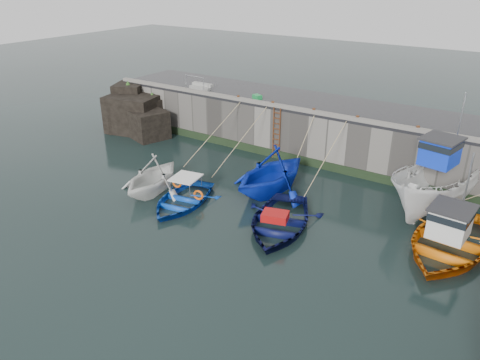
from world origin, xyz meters
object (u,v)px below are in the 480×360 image
Objects in this scene: ladder at (276,134)px; boat_near_navy at (279,227)px; boat_far_orange at (449,241)px; bollard_c at (314,111)px; boat_near_white at (153,191)px; boat_near_blacktrim at (271,191)px; bollard_d at (357,118)px; boat_far_white at (438,186)px; bollard_b at (273,104)px; fish_crate at (257,97)px; boat_near_blue at (182,204)px; bollard_e at (418,128)px; bollard_a at (238,98)px.

boat_near_navy is at bearing -59.18° from ladder.
boat_far_orange is 23.56× the size of bollard_c.
boat_near_white is 0.83× the size of boat_near_blacktrim.
boat_far_orange is (11.08, -4.91, -1.18)m from ladder.
boat_far_white is at bearing -19.46° from bollard_d.
ladder is at bearing 124.23° from boat_near_blacktrim.
bollard_c is (2.70, 0.00, 0.00)m from bollard_b.
fish_crate is (-2.14, 1.20, 1.70)m from ladder.
bollard_c is at bearing 153.74° from boat_far_orange.
boat_far_orange reaches higher than boat_near_blacktrim.
boat_far_orange reaches higher than ladder.
boat_far_white is 5.63m from bollard_d.
fish_crate is at bearing 88.03° from boat_near_blue.
boat_far_white is (9.73, -1.41, -0.39)m from ladder.
boat_near_navy is at bearing -116.06° from bollard_e.
boat_near_blacktrim reaches higher than boat_near_white.
boat_near_white is 14.39m from boat_far_orange.
boat_far_orange is at bearing -30.54° from bollard_c.
boat_near_blue is 0.87× the size of boat_near_blacktrim.
bollard_a is at bearing 180.00° from bollard_d.
bollard_a is (-0.86, -0.86, 0.01)m from fish_crate.
bollard_d is at bearing 144.44° from boat_far_orange.
bollard_d is (7.85, 7.96, 3.30)m from boat_near_white.
boat_far_white is 27.95× the size of bollard_b.
boat_far_white is at bearing -7.79° from bollard_a.
bollard_b and bollard_c have the same top height.
bollard_c is (2.20, 0.34, 1.71)m from ladder.
boat_near_white is 15.45× the size of bollard_b.
bollard_e is at bearing 32.90° from boat_near_blue.
bollard_c is at bearing 180.00° from bollard_e.
boat_near_blacktrim is 7.59m from fish_crate.
boat_far_white is at bearing -13.02° from bollard_c.
boat_near_blacktrim is 18.64× the size of bollard_d.
boat_far_white is (12.77, 6.21, 1.20)m from boat_near_white.
boat_near_navy is 9.23× the size of fish_crate.
boat_near_blue is at bearing -137.07° from bollard_e.
boat_far_orange reaches higher than boat_near_white.
fish_crate reaches higher than boat_near_navy.
bollard_a is (-5.11, 4.50, 3.30)m from boat_near_blacktrim.
boat_near_blacktrim is (2.95, 3.73, 0.00)m from boat_near_blue.
bollard_c is (3.05, 8.23, 3.30)m from boat_near_blue.
boat_near_white is (-3.05, -7.62, -1.59)m from ladder.
bollard_b is at bearing 180.00° from bollard_d.
boat_near_blacktrim is at bearing -149.08° from boat_far_white.
boat_near_blacktrim is at bearing -142.64° from bollard_e.
bollard_d is (2.69, 4.50, 3.30)m from boat_near_blacktrim.
boat_near_navy is (2.20, -3.06, 0.00)m from boat_near_blacktrim.
boat_near_blue is 16.24× the size of bollard_a.
boat_far_white is at bearing 21.51° from boat_near_blue.
bollard_a reaches higher than fish_crate.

